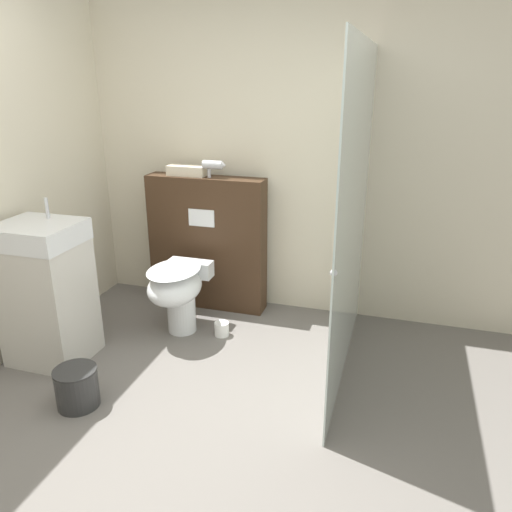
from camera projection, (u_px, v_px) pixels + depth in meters
The scene contains 10 objects.
ground_plane at pixel (161, 459), 2.60m from camera, with size 12.00×12.00×0.00m, color slate.
wall_back at pixel (267, 159), 3.99m from camera, with size 8.00×0.06×2.50m.
partition_panel at pixel (207, 243), 4.17m from camera, with size 0.98×0.21×1.12m.
shower_glass at pixel (353, 220), 3.07m from camera, with size 0.04×1.66×2.08m.
toilet at pixel (178, 290), 3.74m from camera, with size 0.38×0.60×0.55m.
sink_vanity at pixel (47, 293), 3.38m from camera, with size 0.52×0.46×1.12m.
hair_drier at pixel (214, 165), 3.90m from camera, with size 0.19×0.07×0.14m.
folded_towel at pixel (187, 171), 4.01m from camera, with size 0.31×0.12×0.08m.
spare_toilet_roll at pixel (222, 329), 3.82m from camera, with size 0.11×0.11×0.11m.
waste_bin at pixel (77, 387), 2.98m from camera, with size 0.26×0.26×0.25m.
Camera 1 is at (1.08, -1.85, 1.88)m, focal length 35.00 mm.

